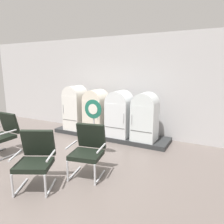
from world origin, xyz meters
TOP-DOWN VIEW (x-y plane):
  - ground at (0.00, 0.00)m, footprint 12.00×10.00m
  - back_wall at (0.00, 3.66)m, footprint 11.76×0.12m
  - display_plinth at (0.00, 3.02)m, footprint 3.85×0.95m
  - refrigerator_0 at (-1.26, 2.92)m, footprint 0.62×0.68m
  - refrigerator_1 at (-0.43, 2.92)m, footprint 0.65×0.68m
  - refrigerator_2 at (0.41, 2.91)m, footprint 0.70×0.67m
  - refrigerator_3 at (1.23, 2.89)m, footprint 0.68×0.64m
  - armchair_left at (-1.76, 0.54)m, footprint 0.70×0.70m
  - armchair_right at (0.78, 0.64)m, footprint 0.77×0.79m
  - armchair_center at (0.16, -0.18)m, footprint 0.86×0.88m
  - sign_stand at (0.42, 1.43)m, footprint 0.46×0.32m

SIDE VIEW (x-z plane):
  - ground at x=0.00m, z-range -0.05..0.00m
  - display_plinth at x=0.00m, z-range 0.00..0.13m
  - armchair_left at x=-1.76m, z-range 0.05..1.12m
  - armchair_right at x=0.78m, z-range 0.05..1.12m
  - armchair_center at x=0.16m, z-range 0.05..1.12m
  - sign_stand at x=0.42m, z-range -0.01..1.46m
  - refrigerator_3 at x=1.23m, z-range 0.16..1.56m
  - refrigerator_1 at x=-0.43m, z-range 0.17..1.56m
  - refrigerator_2 at x=0.41m, z-range 0.16..1.57m
  - refrigerator_0 at x=-1.26m, z-range 0.17..1.66m
  - back_wall at x=0.00m, z-range 0.01..3.23m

